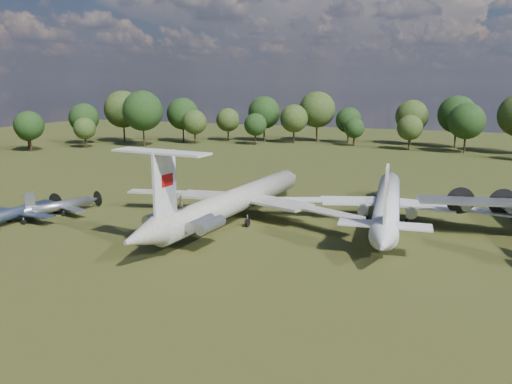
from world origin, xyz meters
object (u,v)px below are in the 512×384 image
at_px(tu104_jet, 387,208).
at_px(small_prop_west, 18,215).
at_px(small_prop_northwest, 61,208).
at_px(person_on_il62, 181,202).
at_px(il62_airliner, 236,205).

bearing_deg(tu104_jet, small_prop_west, -164.30).
height_order(tu104_jet, small_prop_west, tu104_jet).
xyz_separation_m(small_prop_northwest, person_on_il62, (23.38, -6.25, 4.31)).
height_order(il62_airliner, small_prop_west, il62_airliner).
distance_m(il62_airliner, tu104_jet, 20.06).
bearing_deg(person_on_il62, il62_airliner, -98.16).
bearing_deg(small_prop_west, person_on_il62, 1.18).
xyz_separation_m(tu104_jet, person_on_il62, (-20.05, -19.03, 3.17)).
distance_m(small_prop_west, person_on_il62, 25.92).
height_order(il62_airliner, person_on_il62, person_on_il62).
xyz_separation_m(il62_airliner, tu104_jet, (18.95, 6.57, -0.12)).
distance_m(tu104_jet, small_prop_west, 49.16).
distance_m(il62_airliner, small_prop_northwest, 25.29).
xyz_separation_m(il62_airliner, small_prop_west, (-26.67, -11.73, -1.14)).
distance_m(il62_airliner, person_on_il62, 12.87).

